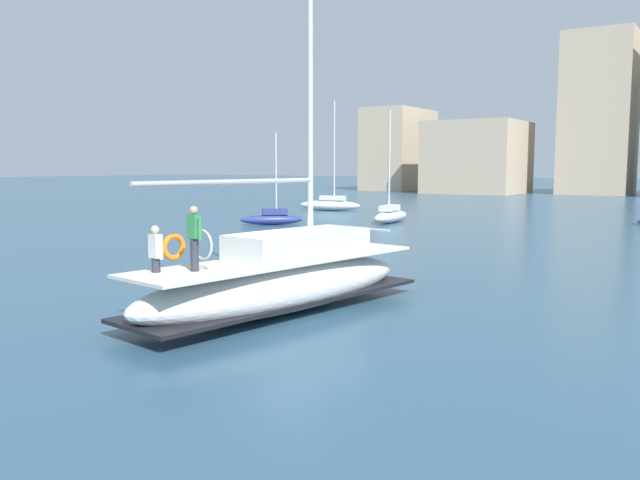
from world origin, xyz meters
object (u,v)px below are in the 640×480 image
main_sailboat (283,279)px  moored_catamaran (391,215)px  moored_sloop_near (330,203)px  moored_sloop_far (272,218)px

main_sailboat → moored_catamaran: bearing=110.6°
main_sailboat → moored_catamaran: main_sailboat is taller
main_sailboat → moored_catamaran: 28.88m
moored_sloop_near → moored_catamaran: (10.16, -8.32, -0.06)m
moored_sloop_far → main_sailboat: bearing=-52.7°
main_sailboat → moored_catamaran: (-10.15, 27.03, -0.34)m
moored_sloop_near → moored_catamaran: bearing=-39.3°
moored_sloop_far → moored_catamaran: 8.38m
main_sailboat → moored_sloop_far: size_ratio=1.96×
main_sailboat → moored_sloop_far: (-16.19, 21.23, -0.42)m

